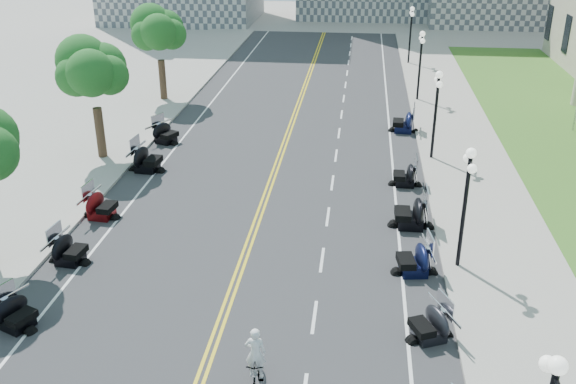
{
  "coord_description": "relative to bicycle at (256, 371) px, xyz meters",
  "views": [
    {
      "loc": [
        4.45,
        -18.74,
        13.26
      ],
      "look_at": [
        1.55,
        6.16,
        2.0
      ],
      "focal_mm": 40.0,
      "sensor_mm": 36.0,
      "label": 1
    }
  ],
  "objects": [
    {
      "name": "motorcycle_n_10",
      "position": [
        5.51,
        24.47,
        0.22
      ],
      "size": [
        2.25,
        2.25,
        1.48
      ],
      "primitive_type": null,
      "rotation": [
        0.0,
        0.0,
        -1.64
      ],
      "color": "black",
      "rests_on": "road"
    },
    {
      "name": "street_lamp_3",
      "position": [
        6.87,
        19.69,
        2.08
      ],
      "size": [
        0.5,
        1.2,
        4.9
      ],
      "primitive_type": null,
      "color": "black",
      "rests_on": "sidewalk_north"
    },
    {
      "name": "motorcycle_n_7",
      "position": [
        5.19,
        11.12,
        0.25
      ],
      "size": [
        2.22,
        2.22,
        1.54
      ],
      "primitive_type": null,
      "rotation": [
        0.0,
        0.0,
        -1.56
      ],
      "color": "black",
      "rests_on": "road"
    },
    {
      "name": "bicycle",
      "position": [
        0.0,
        0.0,
        0.0
      ],
      "size": [
        0.6,
        1.75,
        1.03
      ],
      "primitive_type": "imported",
      "rotation": [
        0.0,
        0.0,
        0.06
      ],
      "color": "#A51414",
      "rests_on": "road"
    },
    {
      "name": "road",
      "position": [
        -1.73,
        13.69,
        -0.51
      ],
      "size": [
        16.0,
        90.0,
        0.01
      ],
      "primitive_type": "cube",
      "color": "#333335",
      "rests_on": "ground"
    },
    {
      "name": "lane_dash_7",
      "position": [
        1.47,
        7.69,
        -0.51
      ],
      "size": [
        0.12,
        2.0,
        0.0
      ],
      "primitive_type": "cube",
      "color": "white",
      "rests_on": "road"
    },
    {
      "name": "motorcycle_n_6",
      "position": [
        5.1,
        7.09,
        0.17
      ],
      "size": [
        2.24,
        2.24,
        1.38
      ],
      "primitive_type": null,
      "rotation": [
        0.0,
        0.0,
        -1.42
      ],
      "color": "black",
      "rests_on": "road"
    },
    {
      "name": "motorcycle_s_5",
      "position": [
        -8.59,
        1.93,
        0.11
      ],
      "size": [
        2.34,
        2.34,
        1.25
      ],
      "primitive_type": null,
      "rotation": [
        0.0,
        0.0,
        1.16
      ],
      "color": "black",
      "rests_on": "road"
    },
    {
      "name": "ground",
      "position": [
        -1.73,
        3.69,
        -0.52
      ],
      "size": [
        160.0,
        160.0,
        0.0
      ],
      "primitive_type": "plane",
      "color": "gray"
    },
    {
      "name": "cyclist_rider",
      "position": [
        0.0,
        0.0,
        1.37
      ],
      "size": [
        0.62,
        0.41,
        1.71
      ],
      "primitive_type": "imported",
      "rotation": [
        0.0,
        0.0,
        3.14
      ],
      "color": "silver",
      "rests_on": "bicycle"
    },
    {
      "name": "tree_4",
      "position": [
        -11.73,
        29.69,
        4.23
      ],
      "size": [
        4.8,
        4.8,
        9.2
      ],
      "primitive_type": null,
      "color": "#235619",
      "rests_on": "sidewalk_south"
    },
    {
      "name": "motorcycle_s_9",
      "position": [
        -8.92,
        20.71,
        0.17
      ],
      "size": [
        2.62,
        2.62,
        1.38
      ],
      "primitive_type": null,
      "rotation": [
        0.0,
        0.0,
        1.12
      ],
      "color": "black",
      "rests_on": "road"
    },
    {
      "name": "centerline_yellow_a",
      "position": [
        -1.85,
        13.69,
        -0.51
      ],
      "size": [
        0.12,
        90.0,
        0.0
      ],
      "primitive_type": "cube",
      "color": "yellow",
      "rests_on": "road"
    },
    {
      "name": "sidewalk_north",
      "position": [
        8.77,
        13.69,
        -0.44
      ],
      "size": [
        5.0,
        90.0,
        0.15
      ],
      "primitive_type": "cube",
      "color": "#9E9991",
      "rests_on": "ground"
    },
    {
      "name": "street_lamp_5",
      "position": [
        6.87,
        43.69,
        2.08
      ],
      "size": [
        0.5,
        1.2,
        4.9
      ],
      "primitive_type": null,
      "color": "black",
      "rests_on": "sidewalk_north"
    },
    {
      "name": "motorcycle_s_6",
      "position": [
        -8.65,
        6.32,
        0.14
      ],
      "size": [
        2.06,
        2.06,
        1.32
      ],
      "primitive_type": null,
      "rotation": [
        0.0,
        0.0,
        1.47
      ],
      "color": "black",
      "rests_on": "road"
    },
    {
      "name": "tree_3",
      "position": [
        -11.73,
        17.69,
        4.23
      ],
      "size": [
        4.8,
        4.8,
        9.2
      ],
      "primitive_type": null,
      "color": "#235619",
      "rests_on": "sidewalk_south"
    },
    {
      "name": "street_lamp_2",
      "position": [
        6.87,
        7.69,
        2.08
      ],
      "size": [
        0.5,
        1.2,
        4.9
      ],
      "primitive_type": null,
      "color": "black",
      "rests_on": "sidewalk_north"
    },
    {
      "name": "lane_dash_12",
      "position": [
        1.47,
        27.69,
        -0.51
      ],
      "size": [
        0.12,
        2.0,
        0.0
      ],
      "primitive_type": "cube",
      "color": "white",
      "rests_on": "road"
    },
    {
      "name": "motorcycle_s_8",
      "position": [
        -8.61,
        16.19,
        0.25
      ],
      "size": [
        2.37,
        2.37,
        1.53
      ],
      "primitive_type": null,
      "rotation": [
        0.0,
        0.0,
        1.48
      ],
      "color": "black",
      "rests_on": "road"
    },
    {
      "name": "motorcycle_s_7",
      "position": [
        -8.93,
        10.41,
        0.17
      ],
      "size": [
        2.14,
        2.14,
        1.37
      ],
      "primitive_type": null,
      "rotation": [
        0.0,
        0.0,
        1.47
      ],
      "color": "#590A0C",
      "rests_on": "road"
    },
    {
      "name": "motorcycle_n_8",
      "position": [
        5.18,
        15.81,
        0.13
      ],
      "size": [
        1.86,
        1.86,
        1.3
      ],
      "primitive_type": null,
      "rotation": [
        0.0,
        0.0,
        -1.57
      ],
      "color": "black",
      "rests_on": "road"
    },
    {
      "name": "street_lamp_4",
      "position": [
        6.87,
        31.69,
        2.08
      ],
      "size": [
        0.5,
        1.2,
        4.9
      ],
      "primitive_type": null,
      "color": "black",
      "rests_on": "sidewalk_north"
    },
    {
      "name": "sidewalk_south",
      "position": [
        -12.23,
        13.69,
        -0.44
      ],
      "size": [
        5.0,
        90.0,
        0.15
      ],
      "primitive_type": "cube",
      "color": "#9E9991",
      "rests_on": "ground"
    },
    {
      "name": "lane_dash_19",
      "position": [
        1.47,
        55.69,
        -0.51
      ],
      "size": [
        0.12,
        2.0,
        0.0
      ],
      "primitive_type": "cube",
      "color": "white",
      "rests_on": "road"
    },
    {
      "name": "edge_line_south",
      "position": [
        -8.13,
        13.69,
        -0.51
      ],
      "size": [
        0.12,
        90.0,
        0.0
      ],
      "primitive_type": "cube",
      "color": "white",
      "rests_on": "road"
    },
    {
      "name": "lane_dash_18",
      "position": [
        1.47,
        51.69,
        -0.51
      ],
      "size": [
        0.12,
        2.0,
        0.0
      ],
      "primitive_type": "cube",
      "color": "white",
      "rests_on": "road"
    },
    {
      "name": "lane_dash_17",
      "position": [
        1.47,
        47.69,
        -0.51
      ],
      "size": [
        0.12,
        2.0,
        0.0
      ],
      "primitive_type": "cube",
      "color": "white",
      "rests_on": "road"
    },
    {
      "name": "motorcycle_n_5",
      "position": [
        5.35,
        2.93,
        0.12
      ],
      "size": [
        2.4,
        2.4,
        1.27
      ],
      "primitive_type": null,
      "rotation": [
        0.0,
        0.0,
        -1.15
      ],
      "color": "black",
      "rests_on": "road"
    },
    {
      "name": "lane_dash_9",
      "position": [
        1.47,
        15.69,
        -0.51
      ],
      "size": [
        0.12,
        2.0,
        0.0
      ],
      "primitive_type": "cube",
      "color": "white",
      "rests_on": "road"
    },
    {
      "name": "edge_line_north",
      "position": [
        4.67,
        13.69,
        -0.51
      ],
      "size": [
        0.12,
        90.0,
        0.0
      ],
      "primitive_type": "cube",
      "color": "white",
      "rests_on": "road"
    },
    {
      "name": "lane_dash_11",
      "position": [
        1.47,
        23.69,
        -0.51
      ],
      "size": [
        0.12,
        2.0,
        0.0
      ],
      "primitive_type": "cube",
      "color": "white",
      "rests_on": "road"
    },
    {
      "name": "lane_dash_14",
      "position": [
        1.47,
        35.69,
        -0.51
      ],
      "size": [
        0.12,
        2.0,
        0.0
      ],
      "primitive_type": "cube",
      "color": "white",
      "rests_on": "road"
    },
    {
      "name": "lane_dash_16",
      "position": [
        1.47,
        43.69,
        -0.51
      ],
      "size": [
        0.12,
        2.0,
        0.0
      ],
      "primitive_type": "cube",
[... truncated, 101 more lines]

